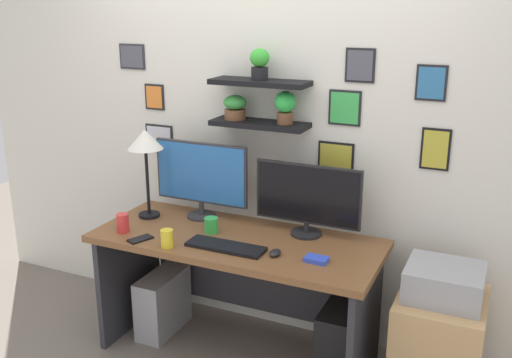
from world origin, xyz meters
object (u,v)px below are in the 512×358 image
at_px(coffee_mug, 211,225).
at_px(water_cup, 123,223).
at_px(scissors_tray, 316,259).
at_px(computer_tower_right, 340,340).
at_px(computer_mouse, 275,253).
at_px(keyboard, 226,247).
at_px(pen_cup, 167,238).
at_px(drawer_cabinet, 438,347).
at_px(printer, 444,282).
at_px(computer_tower_left, 163,303).
at_px(desk_lamp, 145,145).
at_px(desk, 241,267).
at_px(monitor_right, 308,198).
at_px(monitor_left, 201,176).
at_px(cell_phone, 140,239).

bearing_deg(coffee_mug, water_cup, -156.27).
relative_size(scissors_tray, computer_tower_right, 0.28).
bearing_deg(coffee_mug, computer_mouse, -17.04).
bearing_deg(keyboard, pen_cup, -158.75).
bearing_deg(drawer_cabinet, keyboard, -167.72).
relative_size(drawer_cabinet, printer, 1.54).
bearing_deg(computer_tower_left, printer, 1.86).
bearing_deg(drawer_cabinet, desk_lamp, -179.78).
height_order(desk, monitor_right, monitor_right).
relative_size(computer_mouse, scissors_tray, 0.75).
xyz_separation_m(computer_mouse, drawer_cabinet, (0.84, 0.22, -0.47)).
bearing_deg(drawer_cabinet, monitor_left, 175.06).
distance_m(desk, scissors_tray, 0.58).
height_order(desk, drawer_cabinet, desk).
xyz_separation_m(monitor_left, scissors_tray, (0.86, -0.33, -0.25)).
distance_m(desk, computer_tower_right, 0.69).
xyz_separation_m(desk_lamp, printer, (1.78, 0.01, -0.54)).
bearing_deg(desk, keyboard, -86.69).
xyz_separation_m(monitor_left, coffee_mug, (0.18, -0.21, -0.22)).
distance_m(water_cup, drawer_cabinet, 1.87).
bearing_deg(drawer_cabinet, desk, -178.26).
height_order(computer_mouse, printer, computer_mouse).
xyz_separation_m(monitor_left, water_cup, (-0.29, -0.41, -0.21)).
distance_m(cell_phone, drawer_cabinet, 1.71).
distance_m(pen_cup, water_cup, 0.36).
xyz_separation_m(cell_phone, coffee_mug, (0.31, 0.26, 0.04)).
bearing_deg(computer_mouse, scissors_tray, 4.90).
relative_size(computer_mouse, printer, 0.24).
xyz_separation_m(keyboard, computer_tower_right, (0.60, 0.21, -0.55)).
bearing_deg(computer_tower_right, pen_cup, -159.97).
bearing_deg(coffee_mug, keyboard, -42.81).
bearing_deg(cell_phone, printer, 34.17).
bearing_deg(monitor_left, keyboard, -46.22).
bearing_deg(scissors_tray, drawer_cabinet, 17.83).
xyz_separation_m(drawer_cabinet, computer_tower_left, (-1.68, -0.05, -0.10)).
bearing_deg(drawer_cabinet, computer_mouse, -165.47).
xyz_separation_m(monitor_left, printer, (1.48, -0.13, -0.34)).
relative_size(desk_lamp, drawer_cabinet, 0.95).
height_order(desk_lamp, computer_tower_left, desk_lamp).
xyz_separation_m(coffee_mug, scissors_tray, (0.68, -0.12, -0.03)).
distance_m(desk, monitor_right, 0.58).
bearing_deg(desk_lamp, computer_mouse, -12.69).
bearing_deg(computer_mouse, monitor_left, 151.47).
relative_size(monitor_left, pen_cup, 6.15).
relative_size(computer_tower_left, computer_tower_right, 0.94).
xyz_separation_m(desk_lamp, computer_tower_right, (1.26, -0.03, -1.00)).
distance_m(cell_phone, pen_cup, 0.20).
xyz_separation_m(computer_mouse, pen_cup, (-0.58, -0.14, 0.04)).
distance_m(keyboard, scissors_tray, 0.51).
distance_m(keyboard, computer_tower_left, 0.82).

